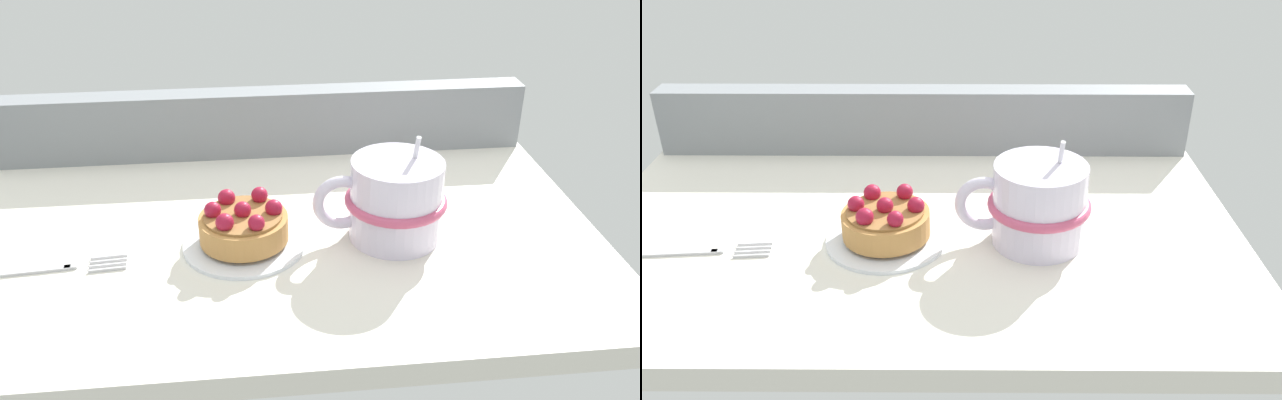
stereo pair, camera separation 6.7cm
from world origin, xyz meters
TOP-DOWN VIEW (x-y plane):
  - ground_plane at (0.00, 0.00)cm, footprint 69.15×43.47cm
  - window_rail_back at (0.00, 19.81)cm, footprint 67.76×3.84cm
  - dessert_plate at (-2.55, -2.81)cm, footprint 12.47×12.47cm
  - raspberry_tart at (-2.56, -2.79)cm, footprint 8.96×8.96cm
  - coffee_mug at (12.64, -2.68)cm, footprint 13.70×10.42cm
  - dessert_fork at (-21.58, -5.36)cm, footprint 15.69×2.90cm

SIDE VIEW (x-z plane):
  - ground_plane at x=0.00cm, z-range -2.41..0.00cm
  - dessert_fork at x=-21.58cm, z-range 0.00..0.60cm
  - dessert_plate at x=-2.55cm, z-range -0.03..0.81cm
  - raspberry_tart at x=-2.56cm, z-range 0.37..4.62cm
  - window_rail_back at x=0.00cm, z-range 0.00..8.45cm
  - coffee_mug at x=12.64cm, z-range -1.25..9.85cm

